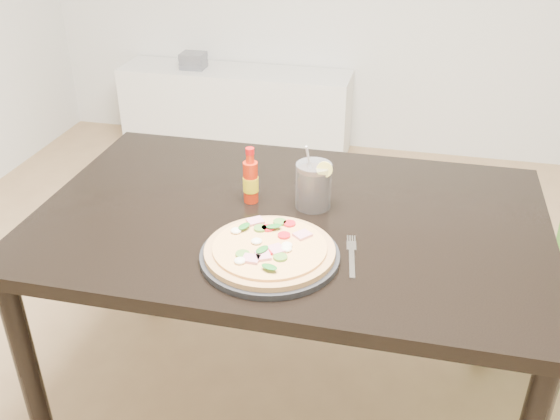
% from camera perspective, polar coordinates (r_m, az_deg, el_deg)
% --- Properties ---
extents(floor, '(4.50, 4.50, 0.00)m').
position_cam_1_polar(floor, '(2.18, 1.08, -18.10)').
color(floor, '#9E7A51').
rests_on(floor, ground).
extents(dining_table, '(1.40, 0.90, 0.75)m').
position_cam_1_polar(dining_table, '(1.77, 0.88, -2.74)').
color(dining_table, black).
rests_on(dining_table, ground).
extents(plate, '(0.34, 0.34, 0.02)m').
position_cam_1_polar(plate, '(1.53, -0.94, -4.22)').
color(plate, black).
rests_on(plate, dining_table).
extents(pizza, '(0.32, 0.32, 0.03)m').
position_cam_1_polar(pizza, '(1.52, -0.97, -3.60)').
color(pizza, tan).
rests_on(pizza, plate).
extents(hot_sauce_bottle, '(0.05, 0.05, 0.17)m').
position_cam_1_polar(hot_sauce_bottle, '(1.76, -2.70, 2.69)').
color(hot_sauce_bottle, red).
rests_on(hot_sauce_bottle, dining_table).
extents(cola_cup, '(0.10, 0.10, 0.19)m').
position_cam_1_polar(cola_cup, '(1.74, 3.07, 2.15)').
color(cola_cup, black).
rests_on(cola_cup, dining_table).
extents(fork, '(0.04, 0.19, 0.00)m').
position_cam_1_polar(fork, '(1.56, 6.57, -4.09)').
color(fork, silver).
rests_on(fork, dining_table).
extents(media_console, '(1.40, 0.34, 0.50)m').
position_cam_1_polar(media_console, '(3.92, -4.06, 9.14)').
color(media_console, white).
rests_on(media_console, ground).
extents(cd_stack, '(0.14, 0.12, 0.09)m').
position_cam_1_polar(cd_stack, '(3.89, -7.93, 13.38)').
color(cd_stack, slate).
rests_on(cd_stack, media_console).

